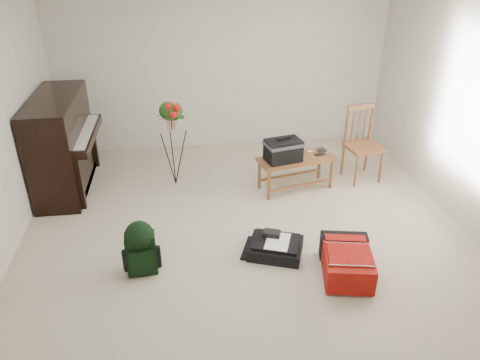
{
  "coord_description": "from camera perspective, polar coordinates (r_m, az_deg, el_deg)",
  "views": [
    {
      "loc": [
        -0.63,
        -4.2,
        3.06
      ],
      "look_at": [
        -0.03,
        0.35,
        0.61
      ],
      "focal_mm": 35.0,
      "sensor_mm": 36.0,
      "label": 1
    }
  ],
  "objects": [
    {
      "name": "wall_back",
      "position": [
        7.21,
        -2.27,
        13.57
      ],
      "size": [
        5.0,
        0.04,
        2.5
      ],
      "primitive_type": "cube",
      "color": "beige",
      "rests_on": "floor"
    },
    {
      "name": "red_suitcase",
      "position": [
        4.87,
        12.69,
        -9.33
      ],
      "size": [
        0.58,
        0.76,
        0.29
      ],
      "rotation": [
        0.0,
        0.0,
        -0.19
      ],
      "color": "#B41C07",
      "rests_on": "floor"
    },
    {
      "name": "floor",
      "position": [
        5.23,
        0.88,
        -7.66
      ],
      "size": [
        5.0,
        5.5,
        0.01
      ],
      "primitive_type": "cube",
      "color": "beige",
      "rests_on": "ground"
    },
    {
      "name": "black_duffel",
      "position": [
        5.04,
        4.34,
        -8.13
      ],
      "size": [
        0.67,
        0.6,
        0.23
      ],
      "rotation": [
        0.0,
        0.0,
        -0.35
      ],
      "color": "black",
      "rests_on": "floor"
    },
    {
      "name": "green_backpack",
      "position": [
        4.75,
        -12.06,
        -7.82
      ],
      "size": [
        0.31,
        0.28,
        0.58
      ],
      "rotation": [
        0.0,
        0.0,
        0.08
      ],
      "color": "black",
      "rests_on": "floor"
    },
    {
      "name": "piano",
      "position": [
        6.49,
        -20.78,
        3.94
      ],
      "size": [
        0.71,
        1.5,
        1.25
      ],
      "color": "black",
      "rests_on": "floor"
    },
    {
      "name": "dining_chair",
      "position": [
        6.57,
        14.75,
        4.19
      ],
      "size": [
        0.51,
        0.51,
        1.01
      ],
      "rotation": [
        0.0,
        0.0,
        0.17
      ],
      "color": "brown",
      "rests_on": "floor"
    },
    {
      "name": "bench",
      "position": [
        6.05,
        5.69,
        3.43
      ],
      "size": [
        1.06,
        0.61,
        0.77
      ],
      "rotation": [
        0.0,
        0.0,
        0.23
      ],
      "color": "brown",
      "rests_on": "floor"
    },
    {
      "name": "ceiling",
      "position": [
        4.28,
        1.14,
        20.62
      ],
      "size": [
        5.0,
        5.5,
        0.01
      ],
      "primitive_type": "cube",
      "color": "white",
      "rests_on": "wall_back"
    },
    {
      "name": "flower_stand",
      "position": [
        6.21,
        -8.17,
        4.42
      ],
      "size": [
        0.48,
        0.48,
        1.21
      ],
      "rotation": [
        0.0,
        0.0,
        -0.34
      ],
      "color": "black",
      "rests_on": "floor"
    }
  ]
}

